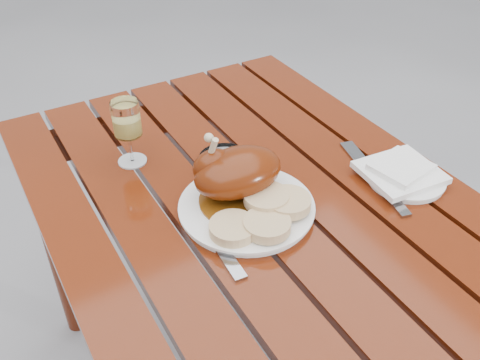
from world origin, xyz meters
The scene contains 10 objects.
table centered at (0.00, 0.00, 0.38)m, with size 0.80×1.20×0.75m, color maroon.
dinner_plate centered at (-0.04, 0.00, 0.76)m, with size 0.26×0.26×0.02m, color white.
roast_duck centered at (-0.04, 0.05, 0.82)m, with size 0.18×0.17×0.13m.
bread_dumplings centered at (-0.03, -0.05, 0.78)m, with size 0.21×0.14×0.03m.
wine_glass centered at (-0.17, 0.27, 0.82)m, with size 0.06×0.06×0.15m, color #F3E06E.
side_plate centered at (0.30, -0.08, 0.76)m, with size 0.16×0.16×0.01m, color white.
napkin centered at (0.29, -0.07, 0.77)m, with size 0.15×0.14×0.01m, color white.
ashtray centered at (-0.01, 0.15, 0.76)m, with size 0.11×0.11×0.03m, color #B2B7BC.
fork centered at (-0.13, -0.05, 0.75)m, with size 0.02×0.19×0.01m, color gray.
knife centered at (0.24, -0.05, 0.75)m, with size 0.02×0.23×0.01m, color gray.
Camera 1 is at (-0.45, -0.68, 1.42)m, focal length 40.00 mm.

